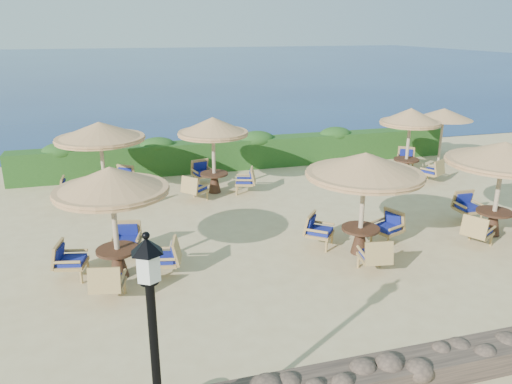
{
  "coord_description": "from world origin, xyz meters",
  "views": [
    {
      "loc": [
        -5.02,
        -12.01,
        5.54
      ],
      "look_at": [
        -1.52,
        0.22,
        1.3
      ],
      "focal_mm": 35.0,
      "sensor_mm": 36.0,
      "label": 1
    }
  ],
  "objects_px": {
    "cafe_set_4": "(213,142)",
    "cafe_set_5": "(409,132)",
    "extra_parasol": "(444,114)",
    "cafe_set_1": "(364,181)",
    "lamp_post": "(156,371)",
    "cafe_set_2": "(502,167)",
    "cafe_set_3": "(101,144)",
    "cafe_set_0": "(113,206)"
  },
  "relations": [
    {
      "from": "lamp_post",
      "to": "cafe_set_0",
      "type": "height_order",
      "value": "lamp_post"
    },
    {
      "from": "cafe_set_4",
      "to": "cafe_set_5",
      "type": "height_order",
      "value": "same"
    },
    {
      "from": "lamp_post",
      "to": "cafe_set_5",
      "type": "bearing_deg",
      "value": 46.55
    },
    {
      "from": "cafe_set_5",
      "to": "cafe_set_3",
      "type": "bearing_deg",
      "value": 178.58
    },
    {
      "from": "cafe_set_1",
      "to": "cafe_set_2",
      "type": "height_order",
      "value": "same"
    },
    {
      "from": "lamp_post",
      "to": "cafe_set_1",
      "type": "distance_m",
      "value": 7.65
    },
    {
      "from": "extra_parasol",
      "to": "cafe_set_0",
      "type": "distance_m",
      "value": 14.49
    },
    {
      "from": "cafe_set_0",
      "to": "cafe_set_1",
      "type": "relative_size",
      "value": 0.99
    },
    {
      "from": "cafe_set_2",
      "to": "cafe_set_3",
      "type": "distance_m",
      "value": 11.93
    },
    {
      "from": "lamp_post",
      "to": "cafe_set_2",
      "type": "xyz_separation_m",
      "value": [
        9.64,
        5.33,
        0.4
      ]
    },
    {
      "from": "extra_parasol",
      "to": "cafe_set_0",
      "type": "height_order",
      "value": "cafe_set_0"
    },
    {
      "from": "cafe_set_0",
      "to": "cafe_set_3",
      "type": "height_order",
      "value": "same"
    },
    {
      "from": "extra_parasol",
      "to": "cafe_set_1",
      "type": "relative_size",
      "value": 0.83
    },
    {
      "from": "lamp_post",
      "to": "extra_parasol",
      "type": "relative_size",
      "value": 1.38
    },
    {
      "from": "cafe_set_2",
      "to": "cafe_set_5",
      "type": "bearing_deg",
      "value": 82.04
    },
    {
      "from": "cafe_set_0",
      "to": "cafe_set_1",
      "type": "distance_m",
      "value": 5.96
    },
    {
      "from": "lamp_post",
      "to": "cafe_set_5",
      "type": "distance_m",
      "value": 15.17
    },
    {
      "from": "cafe_set_3",
      "to": "cafe_set_4",
      "type": "relative_size",
      "value": 1.06
    },
    {
      "from": "cafe_set_1",
      "to": "cafe_set_3",
      "type": "distance_m",
      "value": 8.66
    },
    {
      "from": "cafe_set_5",
      "to": "cafe_set_1",
      "type": "bearing_deg",
      "value": -130.5
    },
    {
      "from": "cafe_set_2",
      "to": "cafe_set_5",
      "type": "distance_m",
      "value": 5.73
    },
    {
      "from": "extra_parasol",
      "to": "cafe_set_3",
      "type": "bearing_deg",
      "value": -176.92
    },
    {
      "from": "extra_parasol",
      "to": "cafe_set_1",
      "type": "bearing_deg",
      "value": -136.41
    },
    {
      "from": "cafe_set_1",
      "to": "extra_parasol",
      "type": "bearing_deg",
      "value": 43.59
    },
    {
      "from": "lamp_post",
      "to": "extra_parasol",
      "type": "distance_m",
      "value": 17.41
    },
    {
      "from": "cafe_set_1",
      "to": "cafe_set_2",
      "type": "xyz_separation_m",
      "value": [
        4.11,
        0.06,
        0.01
      ]
    },
    {
      "from": "cafe_set_2",
      "to": "lamp_post",
      "type": "bearing_deg",
      "value": -151.03
    },
    {
      "from": "cafe_set_1",
      "to": "cafe_set_4",
      "type": "relative_size",
      "value": 1.07
    },
    {
      "from": "cafe_set_3",
      "to": "cafe_set_4",
      "type": "distance_m",
      "value": 3.66
    },
    {
      "from": "cafe_set_2",
      "to": "cafe_set_4",
      "type": "distance_m",
      "value": 8.86
    },
    {
      "from": "cafe_set_1",
      "to": "lamp_post",
      "type": "bearing_deg",
      "value": -136.38
    },
    {
      "from": "extra_parasol",
      "to": "cafe_set_4",
      "type": "relative_size",
      "value": 0.89
    },
    {
      "from": "cafe_set_1",
      "to": "cafe_set_3",
      "type": "xyz_separation_m",
      "value": [
        -6.24,
        6.01,
        -0.01
      ]
    },
    {
      "from": "cafe_set_4",
      "to": "cafe_set_5",
      "type": "xyz_separation_m",
      "value": [
        7.48,
        -0.13,
        -0.05
      ]
    },
    {
      "from": "cafe_set_0",
      "to": "cafe_set_1",
      "type": "height_order",
      "value": "same"
    },
    {
      "from": "cafe_set_3",
      "to": "cafe_set_1",
      "type": "bearing_deg",
      "value": -43.94
    },
    {
      "from": "cafe_set_0",
      "to": "cafe_set_5",
      "type": "bearing_deg",
      "value": 26.26
    },
    {
      "from": "cafe_set_0",
      "to": "cafe_set_1",
      "type": "xyz_separation_m",
      "value": [
        5.95,
        -0.39,
        0.19
      ]
    },
    {
      "from": "cafe_set_2",
      "to": "cafe_set_5",
      "type": "height_order",
      "value": "same"
    },
    {
      "from": "lamp_post",
      "to": "cafe_set_0",
      "type": "bearing_deg",
      "value": 94.21
    },
    {
      "from": "cafe_set_4",
      "to": "cafe_set_5",
      "type": "distance_m",
      "value": 7.48
    },
    {
      "from": "cafe_set_4",
      "to": "extra_parasol",
      "type": "bearing_deg",
      "value": 5.11
    }
  ]
}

